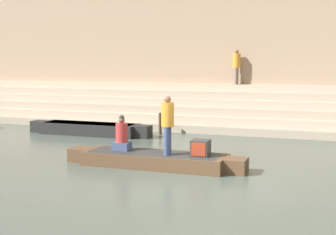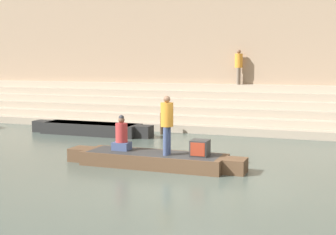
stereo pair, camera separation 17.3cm
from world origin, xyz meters
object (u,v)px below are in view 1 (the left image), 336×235
(person_rowing, at_px, (122,136))
(mooring_post, at_px, (160,124))
(person_standing, at_px, (168,121))
(person_on_steps, at_px, (237,65))
(tv_set, at_px, (201,148))
(moored_boat_shore, at_px, (89,128))
(rowboat_main, at_px, (154,159))

(person_rowing, height_order, mooring_post, person_rowing)
(person_standing, distance_m, mooring_post, 6.48)
(person_on_steps, bearing_deg, person_standing, -153.07)
(person_on_steps, bearing_deg, mooring_post, 176.93)
(person_rowing, distance_m, mooring_post, 5.80)
(person_standing, bearing_deg, mooring_post, 109.86)
(person_rowing, xyz_separation_m, tv_set, (2.46, -0.05, -0.19))
(person_standing, relative_size, person_on_steps, 1.01)
(person_standing, height_order, mooring_post, person_standing)
(person_rowing, height_order, person_on_steps, person_on_steps)
(tv_set, distance_m, person_on_steps, 10.25)
(person_rowing, relative_size, moored_boat_shore, 0.19)
(rowboat_main, relative_size, tv_set, 11.03)
(rowboat_main, relative_size, mooring_post, 5.91)
(rowboat_main, distance_m, person_on_steps, 10.33)
(mooring_post, bearing_deg, person_rowing, -80.74)
(moored_boat_shore, bearing_deg, person_on_steps, 43.68)
(rowboat_main, height_order, tv_set, tv_set)
(rowboat_main, relative_size, person_rowing, 5.11)
(person_on_steps, bearing_deg, tv_set, -147.74)
(rowboat_main, bearing_deg, person_standing, -19.42)
(rowboat_main, relative_size, person_standing, 3.22)
(person_standing, relative_size, moored_boat_shore, 0.31)
(person_rowing, distance_m, person_on_steps, 10.21)
(person_standing, distance_m, person_rowing, 1.64)
(rowboat_main, height_order, moored_boat_shore, moored_boat_shore)
(person_rowing, distance_m, tv_set, 2.46)
(tv_set, relative_size, mooring_post, 0.54)
(person_rowing, height_order, tv_set, person_rowing)
(rowboat_main, height_order, person_standing, person_standing)
(person_standing, xyz_separation_m, mooring_post, (-2.46, 5.93, -0.91))
(rowboat_main, distance_m, tv_set, 1.45)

